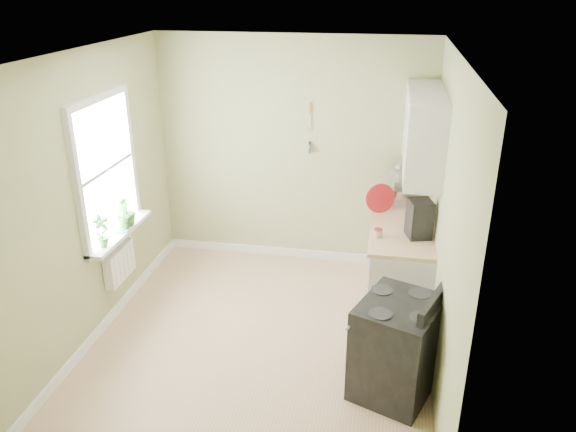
% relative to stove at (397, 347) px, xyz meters
% --- Properties ---
extents(floor, '(3.20, 3.60, 0.02)m').
position_rel_stove_xyz_m(floor, '(-1.28, 0.51, -0.44)').
color(floor, tan).
rests_on(floor, ground).
extents(ceiling, '(3.20, 3.60, 0.02)m').
position_rel_stove_xyz_m(ceiling, '(-1.28, 0.51, 2.28)').
color(ceiling, white).
rests_on(ceiling, wall_back).
extents(wall_back, '(3.20, 0.02, 2.70)m').
position_rel_stove_xyz_m(wall_back, '(-1.28, 2.32, 0.92)').
color(wall_back, tan).
rests_on(wall_back, floor).
extents(wall_left, '(0.02, 3.60, 2.70)m').
position_rel_stove_xyz_m(wall_left, '(-2.89, 0.51, 0.92)').
color(wall_left, tan).
rests_on(wall_left, floor).
extents(wall_right, '(0.02, 3.60, 2.70)m').
position_rel_stove_xyz_m(wall_right, '(0.33, 0.51, 0.92)').
color(wall_right, tan).
rests_on(wall_right, floor).
extents(base_cabinets, '(0.60, 1.60, 0.87)m').
position_rel_stove_xyz_m(base_cabinets, '(0.02, 1.51, 0.00)').
color(base_cabinets, white).
rests_on(base_cabinets, floor).
extents(countertop, '(0.64, 1.60, 0.04)m').
position_rel_stove_xyz_m(countertop, '(0.01, 1.51, 0.46)').
color(countertop, '#D5AC82').
rests_on(countertop, base_cabinets).
extents(upper_cabinets, '(0.35, 1.40, 0.80)m').
position_rel_stove_xyz_m(upper_cabinets, '(0.15, 1.61, 1.42)').
color(upper_cabinets, white).
rests_on(upper_cabinets, wall_right).
extents(window, '(0.06, 1.14, 1.44)m').
position_rel_stove_xyz_m(window, '(-2.86, 0.81, 1.12)').
color(window, white).
rests_on(window, wall_left).
extents(window_sill, '(0.18, 1.14, 0.04)m').
position_rel_stove_xyz_m(window_sill, '(-2.79, 0.81, 0.45)').
color(window_sill, white).
rests_on(window_sill, wall_left).
extents(radiator, '(0.12, 0.50, 0.35)m').
position_rel_stove_xyz_m(radiator, '(-2.82, 0.76, 0.12)').
color(radiator, white).
rests_on(radiator, wall_left).
extents(wall_utensils, '(0.02, 0.14, 0.58)m').
position_rel_stove_xyz_m(wall_utensils, '(-1.08, 2.29, 1.13)').
color(wall_utensils, '#D5AC82').
rests_on(wall_utensils, wall_back).
extents(stove, '(0.84, 0.86, 0.97)m').
position_rel_stove_xyz_m(stove, '(0.00, 0.00, 0.00)').
color(stove, black).
rests_on(stove, floor).
extents(stand_mixer, '(0.30, 0.37, 0.41)m').
position_rel_stove_xyz_m(stand_mixer, '(-0.04, 2.11, 0.65)').
color(stand_mixer, '#B2B2B7').
rests_on(stand_mixer, countertop).
extents(kettle, '(0.20, 0.12, 0.20)m').
position_rel_stove_xyz_m(kettle, '(-0.23, 1.85, 0.58)').
color(kettle, silver).
rests_on(kettle, countertop).
extents(coffee_maker, '(0.27, 0.29, 0.38)m').
position_rel_stove_xyz_m(coffee_maker, '(0.16, 1.19, 0.66)').
color(coffee_maker, black).
rests_on(coffee_maker, countertop).
extents(red_tray, '(0.32, 0.17, 0.32)m').
position_rel_stove_xyz_m(red_tray, '(-0.23, 1.74, 0.64)').
color(red_tray, maroon).
rests_on(red_tray, countertop).
extents(jar, '(0.08, 0.08, 0.09)m').
position_rel_stove_xyz_m(jar, '(-0.22, 1.10, 0.52)').
color(jar, '#A79788').
rests_on(jar, countertop).
extents(plant_a, '(0.20, 0.21, 0.33)m').
position_rel_stove_xyz_m(plant_a, '(-2.78, 0.43, 0.63)').
color(plant_a, '#347729').
rests_on(plant_a, window_sill).
extents(plant_b, '(0.21, 0.21, 0.29)m').
position_rel_stove_xyz_m(plant_b, '(-2.78, 0.88, 0.61)').
color(plant_b, '#347729').
rests_on(plant_b, window_sill).
extents(plant_c, '(0.21, 0.21, 0.33)m').
position_rel_stove_xyz_m(plant_c, '(-2.78, 0.96, 0.63)').
color(plant_c, '#347729').
rests_on(plant_c, window_sill).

